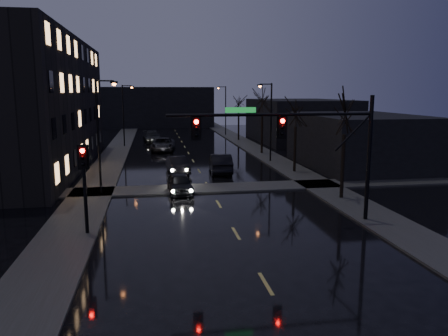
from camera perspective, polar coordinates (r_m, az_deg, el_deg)
name	(u,v)px	position (r m, az deg, el deg)	size (l,w,h in m)	color
ground	(281,309)	(15.47, 7.44, -17.82)	(160.00, 160.00, 0.00)	black
sidewalk_left	(112,158)	(48.81, -14.38, 1.27)	(3.00, 140.00, 0.12)	#2D2D2B
sidewalk_right	(265,154)	(50.21, 5.33, 1.78)	(3.00, 140.00, 0.12)	#2D2D2B
sidewalk_cross	(210,188)	(32.63, -1.88, -2.65)	(40.00, 3.00, 0.12)	#2D2D2B
apartment_block	(15,104)	(44.85, -25.59, 7.50)	(12.00, 30.00, 12.00)	black
commercial_right_near	(359,141)	(43.96, 17.26, 3.41)	(10.00, 14.00, 5.00)	black
commercial_right_far	(299,120)	(64.75, 9.80, 6.14)	(12.00, 18.00, 6.00)	black
far_block	(158,107)	(91.14, -8.67, 7.87)	(22.00, 10.00, 8.00)	black
signal_mast	(304,136)	(23.57, 10.43, 4.16)	(11.11, 0.41, 7.00)	black
signal_pole_left	(84,177)	(22.73, -17.79, -1.10)	(0.35, 0.41, 4.53)	black
tree_near	(346,106)	(29.83, 15.59, 7.75)	(3.52, 3.52, 8.08)	black
tree_mid_a	(296,107)	(39.14, 9.40, 7.86)	(3.30, 3.30, 7.58)	black
tree_mid_b	(263,96)	(50.64, 5.05, 9.29)	(3.74, 3.74, 8.59)	black
tree_far	(239,99)	(64.31, 1.94, 8.98)	(3.43, 3.43, 7.88)	black
streetlight_l_near	(101,127)	(31.37, -15.74, 5.19)	(1.53, 0.28, 8.00)	black
streetlight_l_far	(125,110)	(58.24, -12.83, 7.37)	(1.53, 0.28, 8.00)	black
streetlight_r_mid	(269,116)	(44.69, 5.90, 6.83)	(1.53, 0.28, 8.00)	black
streetlight_r_far	(224,106)	(72.07, 0.04, 8.07)	(1.53, 0.28, 8.00)	black
oncoming_car_a	(180,183)	(31.33, -5.77, -2.01)	(1.68, 4.17, 1.42)	black
oncoming_car_b	(178,165)	(39.09, -6.05, 0.41)	(1.53, 4.39, 1.45)	black
oncoming_car_c	(163,144)	(53.75, -7.96, 3.07)	(2.68, 5.81, 1.61)	black
oncoming_car_d	(152,137)	(62.66, -9.35, 4.01)	(2.26, 5.56, 1.61)	black
lead_car	(220,163)	(38.98, -0.48, 0.63)	(1.81, 5.18, 1.71)	black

